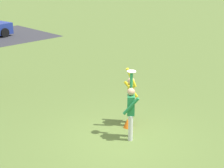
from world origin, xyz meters
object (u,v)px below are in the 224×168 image
(person_defender, at_px, (131,97))
(frisbee_disc, at_px, (131,71))
(field_cone_orange, at_px, (127,123))
(person_catcher, at_px, (131,109))

(person_defender, xyz_separation_m, frisbee_disc, (-0.57, -0.52, 1.11))
(frisbee_disc, relative_size, field_cone_orange, 0.86)
(person_defender, height_order, field_cone_orange, person_defender)
(person_defender, distance_m, field_cone_orange, 0.87)
(person_catcher, relative_size, field_cone_orange, 6.50)
(person_catcher, relative_size, frisbee_disc, 7.58)
(frisbee_disc, height_order, field_cone_orange, frisbee_disc)
(person_catcher, distance_m, field_cone_orange, 1.11)
(field_cone_orange, bearing_deg, person_defender, 22.09)
(person_defender, relative_size, field_cone_orange, 6.39)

